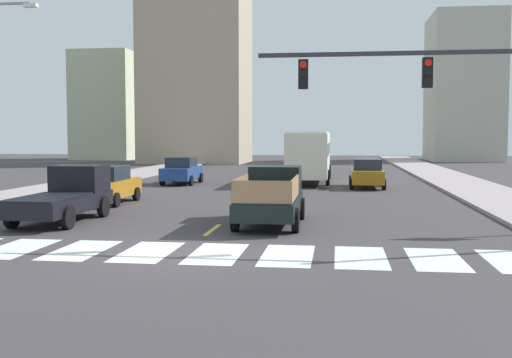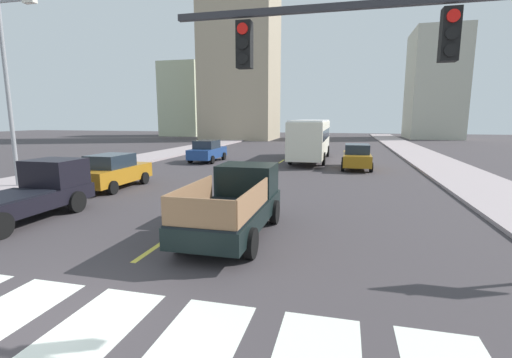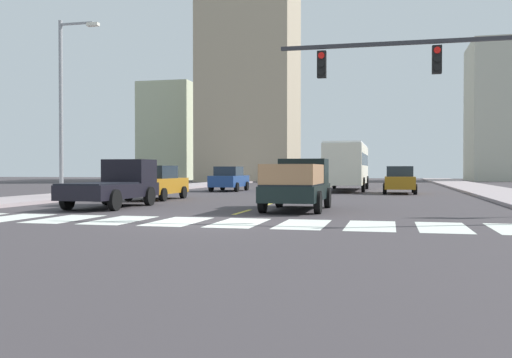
{
  "view_description": "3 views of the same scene",
  "coord_description": "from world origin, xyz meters",
  "px_view_note": "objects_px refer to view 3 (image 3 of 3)",
  "views": [
    {
      "loc": [
        4.07,
        -15.66,
        3.1
      ],
      "look_at": [
        -0.17,
        16.07,
        0.82
      ],
      "focal_mm": 43.14,
      "sensor_mm": 36.0,
      "label": 1
    },
    {
      "loc": [
        4.95,
        -4.55,
        3.53
      ],
      "look_at": [
        1.97,
        7.47,
        1.39
      ],
      "focal_mm": 25.17,
      "sensor_mm": 36.0,
      "label": 2
    },
    {
      "loc": [
        5.17,
        -15.76,
        1.56
      ],
      "look_at": [
        -1.39,
        12.0,
        1.05
      ],
      "focal_mm": 39.83,
      "sensor_mm": 36.0,
      "label": 3
    }
  ],
  "objects_px": {
    "sedan_far": "(400,180)",
    "sedan_mid": "(157,183)",
    "traffic_signal_gantry": "(476,80)",
    "streetlight_left": "(64,101)",
    "pickup_stakebed": "(299,185)",
    "sedan_near_left": "(229,179)",
    "pickup_dark": "(116,184)",
    "city_bus": "(347,163)"
  },
  "relations": [
    {
      "from": "sedan_near_left",
      "to": "streetlight_left",
      "type": "xyz_separation_m",
      "value": [
        -5.0,
        -12.68,
        4.11
      ]
    },
    {
      "from": "sedan_near_left",
      "to": "traffic_signal_gantry",
      "type": "distance_m",
      "value": 24.58
    },
    {
      "from": "sedan_near_left",
      "to": "streetlight_left",
      "type": "bearing_deg",
      "value": -111.83
    },
    {
      "from": "sedan_far",
      "to": "traffic_signal_gantry",
      "type": "height_order",
      "value": "traffic_signal_gantry"
    },
    {
      "from": "sedan_mid",
      "to": "streetlight_left",
      "type": "height_order",
      "value": "streetlight_left"
    },
    {
      "from": "pickup_stakebed",
      "to": "sedan_near_left",
      "type": "xyz_separation_m",
      "value": [
        -7.57,
        16.69,
        -0.08
      ]
    },
    {
      "from": "pickup_stakebed",
      "to": "pickup_dark",
      "type": "height_order",
      "value": "same"
    },
    {
      "from": "sedan_far",
      "to": "sedan_mid",
      "type": "relative_size",
      "value": 1.0
    },
    {
      "from": "city_bus",
      "to": "sedan_far",
      "type": "xyz_separation_m",
      "value": [
        3.55,
        -4.21,
        -1.09
      ]
    },
    {
      "from": "pickup_stakebed",
      "to": "sedan_far",
      "type": "bearing_deg",
      "value": 77.2
    },
    {
      "from": "sedan_near_left",
      "to": "pickup_dark",
      "type": "bearing_deg",
      "value": -90.08
    },
    {
      "from": "sedan_far",
      "to": "sedan_mid",
      "type": "bearing_deg",
      "value": -139.17
    },
    {
      "from": "sedan_far",
      "to": "streetlight_left",
      "type": "xyz_separation_m",
      "value": [
        -16.56,
        -11.23,
        4.11
      ]
    },
    {
      "from": "sedan_far",
      "to": "streetlight_left",
      "type": "distance_m",
      "value": 20.43
    },
    {
      "from": "city_bus",
      "to": "sedan_far",
      "type": "height_order",
      "value": "city_bus"
    },
    {
      "from": "streetlight_left",
      "to": "pickup_dark",
      "type": "bearing_deg",
      "value": -40.28
    },
    {
      "from": "sedan_far",
      "to": "sedan_mid",
      "type": "height_order",
      "value": "same"
    },
    {
      "from": "traffic_signal_gantry",
      "to": "streetlight_left",
      "type": "height_order",
      "value": "streetlight_left"
    },
    {
      "from": "traffic_signal_gantry",
      "to": "streetlight_left",
      "type": "relative_size",
      "value": 0.97
    },
    {
      "from": "streetlight_left",
      "to": "sedan_far",
      "type": "bearing_deg",
      "value": 34.15
    },
    {
      "from": "pickup_dark",
      "to": "sedan_far",
      "type": "xyz_separation_m",
      "value": [
        11.49,
        15.53,
        -0.06
      ]
    },
    {
      "from": "streetlight_left",
      "to": "traffic_signal_gantry",
      "type": "bearing_deg",
      "value": -22.46
    },
    {
      "from": "pickup_dark",
      "to": "streetlight_left",
      "type": "height_order",
      "value": "streetlight_left"
    },
    {
      "from": "sedan_mid",
      "to": "pickup_stakebed",
      "type": "bearing_deg",
      "value": -32.41
    },
    {
      "from": "city_bus",
      "to": "traffic_signal_gantry",
      "type": "distance_m",
      "value": 23.81
    },
    {
      "from": "pickup_stakebed",
      "to": "sedan_near_left",
      "type": "relative_size",
      "value": 1.18
    },
    {
      "from": "sedan_far",
      "to": "sedan_near_left",
      "type": "bearing_deg",
      "value": 173.92
    },
    {
      "from": "sedan_far",
      "to": "streetlight_left",
      "type": "bearing_deg",
      "value": -144.79
    },
    {
      "from": "city_bus",
      "to": "streetlight_left",
      "type": "relative_size",
      "value": 1.2
    },
    {
      "from": "city_bus",
      "to": "sedan_far",
      "type": "bearing_deg",
      "value": -48.84
    },
    {
      "from": "pickup_dark",
      "to": "sedan_near_left",
      "type": "relative_size",
      "value": 1.18
    },
    {
      "from": "traffic_signal_gantry",
      "to": "city_bus",
      "type": "bearing_deg",
      "value": 103.25
    },
    {
      "from": "city_bus",
      "to": "pickup_dark",
      "type": "bearing_deg",
      "value": -110.9
    },
    {
      "from": "pickup_dark",
      "to": "sedan_mid",
      "type": "relative_size",
      "value": 1.18
    },
    {
      "from": "sedan_near_left",
      "to": "sedan_mid",
      "type": "bearing_deg",
      "value": -92.9
    },
    {
      "from": "pickup_stakebed",
      "to": "traffic_signal_gantry",
      "type": "bearing_deg",
      "value": -29.69
    },
    {
      "from": "pickup_stakebed",
      "to": "sedan_near_left",
      "type": "distance_m",
      "value": 18.33
    },
    {
      "from": "city_bus",
      "to": "sedan_near_left",
      "type": "distance_m",
      "value": 8.54
    },
    {
      "from": "pickup_stakebed",
      "to": "sedan_mid",
      "type": "distance_m",
      "value": 9.61
    },
    {
      "from": "sedan_near_left",
      "to": "sedan_mid",
      "type": "relative_size",
      "value": 1.0
    },
    {
      "from": "pickup_stakebed",
      "to": "sedan_far",
      "type": "distance_m",
      "value": 15.76
    },
    {
      "from": "pickup_stakebed",
      "to": "sedan_near_left",
      "type": "height_order",
      "value": "pickup_stakebed"
    }
  ]
}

